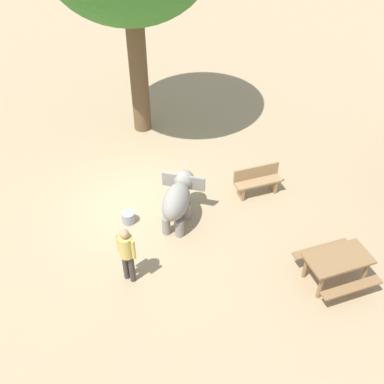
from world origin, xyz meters
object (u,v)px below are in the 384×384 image
Objects in this scene: wooden_bench at (257,180)px; picnic_table_near at (337,263)px; elephant at (178,198)px; person_handler at (127,251)px; feed_bucket at (128,217)px.

wooden_bench is 3.59m from picnic_table_near.
picnic_table_near is at bearing -104.54° from elephant.
feed_bucket is at bearing 37.22° from person_handler.
person_handler is at bearing 24.81° from wooden_bench.
wooden_bench is 0.76× the size of picnic_table_near.
picnic_table_near is (0.04, 4.85, -0.36)m from person_handler.
feed_bucket is (1.26, -3.63, -0.31)m from wooden_bench.
person_handler is at bearing 165.78° from elephant.
elephant reaches higher than feed_bucket.
elephant is 1.11× the size of person_handler.
person_handler is (2.03, -1.12, 0.16)m from elephant.
person_handler is 4.50× the size of feed_bucket.
wooden_bench is (-1.20, 2.26, -0.32)m from elephant.
person_handler is at bearing 7.18° from feed_bucket.
elephant is 2.33m from person_handler.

